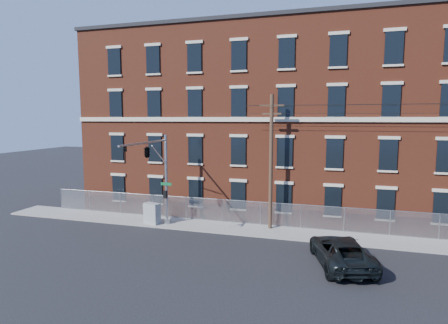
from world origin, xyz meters
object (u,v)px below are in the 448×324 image
object	(u,v)px
traffic_signal_mast	(152,161)
pickup_truck	(341,251)
utility_pole_near	(271,160)
utility_cabinet	(152,213)

from	to	relation	value
traffic_signal_mast	pickup_truck	world-z (taller)	traffic_signal_mast
traffic_signal_mast	pickup_truck	xyz separation A→B (m)	(12.99, -2.11, -4.57)
traffic_signal_mast	pickup_truck	bearing A→B (deg)	-9.23
utility_pole_near	utility_cabinet	size ratio (longest dim) A/B	6.16
traffic_signal_mast	pickup_truck	size ratio (longest dim) A/B	1.19
utility_pole_near	pickup_truck	world-z (taller)	utility_pole_near
traffic_signal_mast	utility_cabinet	distance (m)	5.03
traffic_signal_mast	utility_pole_near	distance (m)	8.70
pickup_truck	utility_cabinet	world-z (taller)	utility_cabinet
pickup_truck	utility_pole_near	bearing A→B (deg)	-63.01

